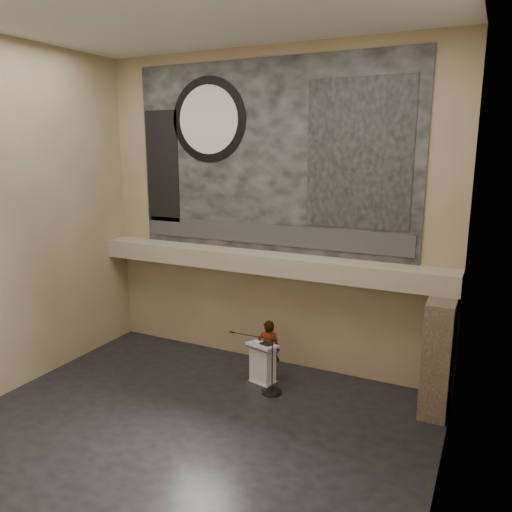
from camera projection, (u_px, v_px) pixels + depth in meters
The scene contains 21 objects.
floor at pixel (192, 428), 10.86m from camera, with size 10.00×10.00×0.00m, color black.
ceiling at pixel (179, 5), 9.02m from camera, with size 10.00×10.00×0.00m, color silver.
wall_back at pixel (269, 212), 13.45m from camera, with size 10.00×0.02×8.50m, color #837153.
wall_front at pixel (12, 285), 6.43m from camera, with size 10.00×0.02×8.50m, color #837153.
wall_left at pixel (13, 220), 12.07m from camera, with size 0.02×8.00×8.50m, color #837153.
wall_right at pixel (454, 260), 7.81m from camera, with size 0.02×8.00×8.50m, color #837153.
soffit at pixel (263, 262), 13.38m from camera, with size 10.00×0.80×0.50m, color gray.
sprinkler_left at pixel (211, 267), 14.08m from camera, with size 0.04×0.04×0.06m, color #B2893D.
sprinkler_right at pixel (330, 281), 12.59m from camera, with size 0.04×0.04×0.06m, color #B2893D.
banner at pixel (269, 158), 13.11m from camera, with size 8.00×0.05×5.00m, color black.
banner_text_strip at pixel (268, 235), 13.52m from camera, with size 7.76×0.02×0.55m, color #2A2A2A.
banner_clock_rim at pixel (209, 120), 13.63m from camera, with size 2.30×2.30×0.02m, color black.
banner_clock_face at pixel (208, 120), 13.61m from camera, with size 1.84×1.84×0.02m, color silver.
banner_building_print at pixel (359, 154), 12.03m from camera, with size 2.60×0.02×3.60m, color black.
banner_brick_print at pixel (163, 167), 14.59m from camera, with size 1.10×0.02×3.20m, color black.
stone_pier at pixel (439, 355), 11.35m from camera, with size 0.60×1.40×2.70m, color #423628.
lectern at pixel (263, 364), 12.76m from camera, with size 0.83×0.67×1.14m.
binder at pixel (266, 344), 12.58m from camera, with size 0.28×0.23×0.04m, color black.
papers at pixel (257, 343), 12.66m from camera, with size 0.20×0.27×0.01m, color white.
speaker_person at pixel (269, 350), 12.97m from camera, with size 0.59×0.39×1.63m, color white.
mic_stand at pixel (271, 384), 12.38m from camera, with size 1.43×0.52×1.45m.
Camera 1 is at (5.54, -8.19, 6.01)m, focal length 35.00 mm.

